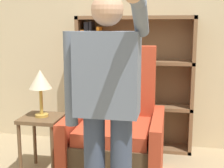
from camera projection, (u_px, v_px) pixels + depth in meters
The scene contains 6 objects.
wall_back at pixel (118, 32), 3.82m from camera, with size 8.00×0.06×2.80m.
bookcase at pixel (124, 84), 3.76m from camera, with size 1.37×0.28×1.59m.
armchair at pixel (117, 138), 3.05m from camera, with size 0.90×0.86×1.28m.
person_standing at pixel (107, 103), 2.10m from camera, with size 0.57×0.78×1.68m.
side_table at pixel (42, 128), 3.12m from camera, with size 0.39×0.39×0.59m.
table_lamp at pixel (40, 81), 3.04m from camera, with size 0.22×0.22×0.47m.
Camera 1 is at (0.66, -1.78, 1.47)m, focal length 50.00 mm.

